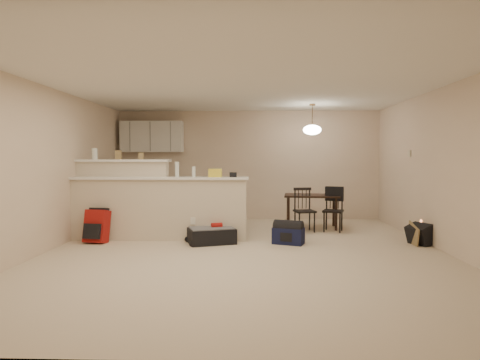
{
  "coord_description": "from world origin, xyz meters",
  "views": [
    {
      "loc": [
        0.13,
        -6.4,
        1.42
      ],
      "look_at": [
        -0.1,
        0.7,
        1.05
      ],
      "focal_mm": 32.0,
      "sensor_mm": 36.0,
      "label": 1
    }
  ],
  "objects_px": {
    "dining_chair_near": "(305,210)",
    "navy_duffel": "(288,236)",
    "dining_chair_far": "(333,210)",
    "pendant_lamp": "(312,129)",
    "dining_table": "(312,199)",
    "red_backpack": "(97,226)",
    "black_daypack": "(420,235)",
    "suitcase": "(212,236)"
  },
  "relations": [
    {
      "from": "dining_chair_near",
      "to": "navy_duffel",
      "type": "height_order",
      "value": "dining_chair_near"
    },
    {
      "from": "dining_chair_far",
      "to": "pendant_lamp",
      "type": "bearing_deg",
      "value": 148.8
    },
    {
      "from": "dining_table",
      "to": "red_backpack",
      "type": "relative_size",
      "value": 2.1
    },
    {
      "from": "navy_duffel",
      "to": "red_backpack",
      "type": "bearing_deg",
      "value": -159.78
    },
    {
      "from": "dining_chair_near",
      "to": "dining_chair_far",
      "type": "bearing_deg",
      "value": -7.28
    },
    {
      "from": "pendant_lamp",
      "to": "dining_chair_near",
      "type": "bearing_deg",
      "value": -112.42
    },
    {
      "from": "dining_chair_near",
      "to": "pendant_lamp",
      "type": "bearing_deg",
      "value": 55.93
    },
    {
      "from": "dining_table",
      "to": "black_daypack",
      "type": "height_order",
      "value": "dining_table"
    },
    {
      "from": "dining_table",
      "to": "pendant_lamp",
      "type": "distance_m",
      "value": 1.4
    },
    {
      "from": "pendant_lamp",
      "to": "dining_chair_far",
      "type": "distance_m",
      "value": 1.66
    },
    {
      "from": "pendant_lamp",
      "to": "red_backpack",
      "type": "height_order",
      "value": "pendant_lamp"
    },
    {
      "from": "dining_table",
      "to": "navy_duffel",
      "type": "relative_size",
      "value": 2.32
    },
    {
      "from": "dining_table",
      "to": "suitcase",
      "type": "height_order",
      "value": "dining_table"
    },
    {
      "from": "dining_table",
      "to": "dining_chair_near",
      "type": "relative_size",
      "value": 1.36
    },
    {
      "from": "pendant_lamp",
      "to": "red_backpack",
      "type": "xyz_separation_m",
      "value": [
        -3.79,
        -1.64,
        -1.72
      ]
    },
    {
      "from": "pendant_lamp",
      "to": "navy_duffel",
      "type": "relative_size",
      "value": 1.25
    },
    {
      "from": "pendant_lamp",
      "to": "red_backpack",
      "type": "distance_m",
      "value": 4.48
    },
    {
      "from": "dining_chair_far",
      "to": "suitcase",
      "type": "xyz_separation_m",
      "value": [
        -2.23,
        -1.22,
        -0.29
      ]
    },
    {
      "from": "dining_chair_near",
      "to": "navy_duffel",
      "type": "distance_m",
      "value": 1.29
    },
    {
      "from": "dining_table",
      "to": "black_daypack",
      "type": "xyz_separation_m",
      "value": [
        1.55,
        -1.64,
        -0.43
      ]
    },
    {
      "from": "dining_chair_near",
      "to": "suitcase",
      "type": "relative_size",
      "value": 1.13
    },
    {
      "from": "navy_duffel",
      "to": "black_daypack",
      "type": "relative_size",
      "value": 1.34
    },
    {
      "from": "pendant_lamp",
      "to": "navy_duffel",
      "type": "bearing_deg",
      "value": -109.86
    },
    {
      "from": "dining_chair_far",
      "to": "black_daypack",
      "type": "xyz_separation_m",
      "value": [
        1.19,
        -1.22,
        -0.26
      ]
    },
    {
      "from": "dining_chair_near",
      "to": "black_daypack",
      "type": "bearing_deg",
      "value": -45.7
    },
    {
      "from": "red_backpack",
      "to": "navy_duffel",
      "type": "height_order",
      "value": "red_backpack"
    },
    {
      "from": "dining_table",
      "to": "pendant_lamp",
      "type": "height_order",
      "value": "pendant_lamp"
    },
    {
      "from": "navy_duffel",
      "to": "black_daypack",
      "type": "height_order",
      "value": "black_daypack"
    },
    {
      "from": "navy_duffel",
      "to": "suitcase",
      "type": "bearing_deg",
      "value": -160.01
    },
    {
      "from": "pendant_lamp",
      "to": "dining_chair_near",
      "type": "xyz_separation_m",
      "value": [
        -0.19,
        -0.47,
        -1.57
      ]
    },
    {
      "from": "suitcase",
      "to": "black_daypack",
      "type": "height_order",
      "value": "black_daypack"
    },
    {
      "from": "dining_table",
      "to": "dining_chair_far",
      "type": "xyz_separation_m",
      "value": [
        0.36,
        -0.42,
        -0.17
      ]
    },
    {
      "from": "red_backpack",
      "to": "black_daypack",
      "type": "height_order",
      "value": "red_backpack"
    },
    {
      "from": "pendant_lamp",
      "to": "dining_chair_near",
      "type": "distance_m",
      "value": 1.65
    },
    {
      "from": "dining_chair_near",
      "to": "navy_duffel",
      "type": "bearing_deg",
      "value": -120.5
    },
    {
      "from": "dining_chair_far",
      "to": "navy_duffel",
      "type": "xyz_separation_m",
      "value": [
        -0.96,
        -1.23,
        -0.29
      ]
    },
    {
      "from": "suitcase",
      "to": "dining_table",
      "type": "bearing_deg",
      "value": 21.98
    },
    {
      "from": "pendant_lamp",
      "to": "suitcase",
      "type": "height_order",
      "value": "pendant_lamp"
    },
    {
      "from": "dining_chair_far",
      "to": "dining_chair_near",
      "type": "bearing_deg",
      "value": -157.02
    },
    {
      "from": "black_daypack",
      "to": "dining_chair_near",
      "type": "bearing_deg",
      "value": 28.81
    },
    {
      "from": "suitcase",
      "to": "black_daypack",
      "type": "xyz_separation_m",
      "value": [
        3.42,
        0.0,
        0.04
      ]
    },
    {
      "from": "navy_duffel",
      "to": "black_daypack",
      "type": "xyz_separation_m",
      "value": [
        2.15,
        0.01,
        0.03
      ]
    }
  ]
}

